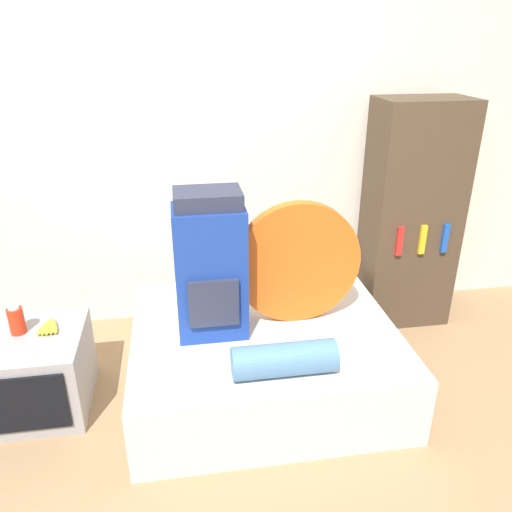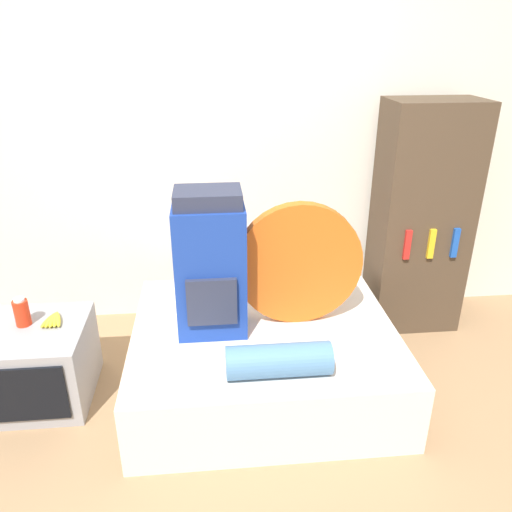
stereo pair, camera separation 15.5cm
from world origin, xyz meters
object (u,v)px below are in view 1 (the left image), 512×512
object	(u,v)px
sleeping_roll	(284,359)
bookshelf	(411,216)
backpack	(210,267)
television	(36,372)
canister	(16,320)
tent_bag	(297,263)

from	to	relation	value
sleeping_roll	bookshelf	distance (m)	1.59
backpack	bookshelf	world-z (taller)	bookshelf
backpack	television	xyz separation A→B (m)	(-1.00, 0.01, -0.58)
bookshelf	backpack	bearing A→B (deg)	-156.51
backpack	sleeping_roll	xyz separation A→B (m)	(0.32, -0.45, -0.32)
sleeping_roll	canister	world-z (taller)	canister
bookshelf	sleeping_roll	bearing A→B (deg)	-136.21
canister	bookshelf	world-z (taller)	bookshelf
tent_bag	television	xyz separation A→B (m)	(-1.49, -0.05, -0.54)
backpack	canister	xyz separation A→B (m)	(-1.06, 0.06, -0.27)
backpack	canister	bearing A→B (deg)	176.53
television	canister	xyz separation A→B (m)	(-0.06, 0.06, 0.31)
canister	bookshelf	size ratio (longest dim) A/B	0.11
backpack	tent_bag	bearing A→B (deg)	6.39
backpack	sleeping_roll	world-z (taller)	backpack
tent_bag	sleeping_roll	xyz separation A→B (m)	(-0.18, -0.51, -0.28)
tent_bag	sleeping_roll	size ratio (longest dim) A/B	1.39
television	canister	world-z (taller)	canister
backpack	sleeping_roll	size ratio (longest dim) A/B	1.59
tent_bag	sleeping_roll	world-z (taller)	tent_bag
tent_bag	television	distance (m)	1.59
backpack	sleeping_roll	bearing A→B (deg)	-54.97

